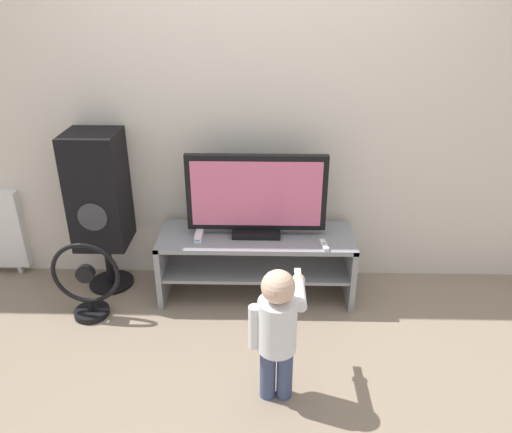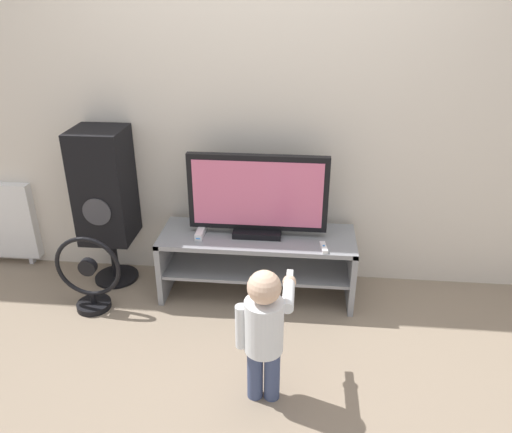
# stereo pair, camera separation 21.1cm
# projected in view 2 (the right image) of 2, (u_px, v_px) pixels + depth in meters

# --- Properties ---
(ground_plane) EXTENTS (16.00, 16.00, 0.00)m
(ground_plane) POSITION_uv_depth(u_px,v_px,m) (254.00, 311.00, 3.28)
(ground_plane) COLOR gray
(wall_back) EXTENTS (10.00, 0.06, 2.60)m
(wall_back) POSITION_uv_depth(u_px,v_px,m) (262.00, 96.00, 3.19)
(wall_back) COLOR silver
(wall_back) RESTS_ON ground_plane
(tv_stand) EXTENTS (1.29, 0.45, 0.45)m
(tv_stand) POSITION_uv_depth(u_px,v_px,m) (257.00, 254.00, 3.35)
(tv_stand) COLOR gray
(tv_stand) RESTS_ON ground_plane
(television) EXTENTS (0.90, 0.20, 0.55)m
(television) POSITION_uv_depth(u_px,v_px,m) (258.00, 196.00, 3.19)
(television) COLOR black
(television) RESTS_ON tv_stand
(game_console) EXTENTS (0.05, 0.17, 0.04)m
(game_console) POSITION_uv_depth(u_px,v_px,m) (201.00, 232.00, 3.27)
(game_console) COLOR white
(game_console) RESTS_ON tv_stand
(remote_primary) EXTENTS (0.05, 0.13, 0.03)m
(remote_primary) POSITION_uv_depth(u_px,v_px,m) (324.00, 247.00, 3.11)
(remote_primary) COLOR white
(remote_primary) RESTS_ON tv_stand
(child) EXTENTS (0.29, 0.44, 0.76)m
(child) POSITION_uv_depth(u_px,v_px,m) (265.00, 326.00, 2.43)
(child) COLOR #3F4C72
(child) RESTS_ON ground_plane
(speaker_tower) EXTENTS (0.34, 0.34, 1.11)m
(speaker_tower) POSITION_uv_depth(u_px,v_px,m) (105.00, 188.00, 3.34)
(speaker_tower) COLOR black
(speaker_tower) RESTS_ON ground_plane
(floor_fan) EXTENTS (0.43, 0.22, 0.53)m
(floor_fan) POSITION_uv_depth(u_px,v_px,m) (89.00, 277.00, 3.22)
(floor_fan) COLOR black
(floor_fan) RESTS_ON ground_plane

